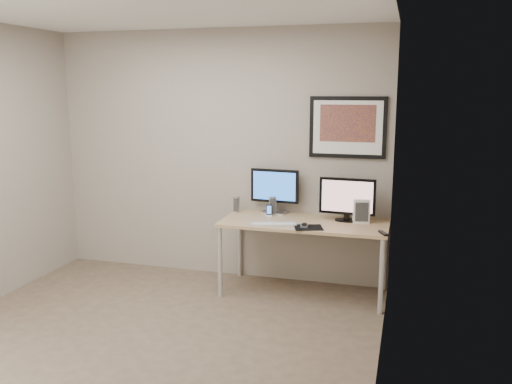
# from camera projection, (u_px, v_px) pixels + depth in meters

# --- Properties ---
(floor) EXTENTS (3.60, 3.60, 0.00)m
(floor) POSITION_uv_depth(u_px,v_px,m) (149.00, 340.00, 4.36)
(floor) COLOR brown
(floor) RESTS_ON ground
(room) EXTENTS (3.60, 3.60, 3.60)m
(room) POSITION_uv_depth(u_px,v_px,m) (167.00, 132.00, 4.48)
(room) COLOR white
(room) RESTS_ON ground
(desk) EXTENTS (1.60, 0.70, 0.73)m
(desk) POSITION_uv_depth(u_px,v_px,m) (304.00, 228.00, 5.24)
(desk) COLOR #8D6344
(desk) RESTS_ON floor
(framed_art) EXTENTS (0.75, 0.04, 0.60)m
(framed_art) POSITION_uv_depth(u_px,v_px,m) (348.00, 127.00, 5.28)
(framed_art) COLOR black
(framed_art) RESTS_ON room
(monitor_large) EXTENTS (0.50, 0.18, 0.46)m
(monitor_large) POSITION_uv_depth(u_px,v_px,m) (275.00, 189.00, 5.53)
(monitor_large) COLOR #BABABF
(monitor_large) RESTS_ON desk
(monitor_tv) EXTENTS (0.54, 0.14, 0.42)m
(monitor_tv) POSITION_uv_depth(u_px,v_px,m) (347.00, 198.00, 5.19)
(monitor_tv) COLOR black
(monitor_tv) RESTS_ON desk
(speaker_left) EXTENTS (0.08, 0.08, 0.16)m
(speaker_left) POSITION_uv_depth(u_px,v_px,m) (236.00, 204.00, 5.61)
(speaker_left) COLOR #BABABF
(speaker_left) RESTS_ON desk
(speaker_right) EXTENTS (0.10, 0.10, 0.19)m
(speaker_right) POSITION_uv_depth(u_px,v_px,m) (273.00, 205.00, 5.49)
(speaker_right) COLOR #BABABF
(speaker_right) RESTS_ON desk
(phone_dock) EXTENTS (0.07, 0.07, 0.12)m
(phone_dock) POSITION_uv_depth(u_px,v_px,m) (269.00, 210.00, 5.44)
(phone_dock) COLOR black
(phone_dock) RESTS_ON desk
(keyboard) EXTENTS (0.44, 0.23, 0.01)m
(keyboard) POSITION_uv_depth(u_px,v_px,m) (274.00, 224.00, 5.10)
(keyboard) COLOR silver
(keyboard) RESTS_ON desk
(mousepad) EXTENTS (0.32, 0.30, 0.00)m
(mousepad) POSITION_uv_depth(u_px,v_px,m) (308.00, 227.00, 5.00)
(mousepad) COLOR black
(mousepad) RESTS_ON desk
(mouse) EXTENTS (0.07, 0.11, 0.04)m
(mouse) POSITION_uv_depth(u_px,v_px,m) (304.00, 225.00, 5.01)
(mouse) COLOR black
(mouse) RESTS_ON mousepad
(remote) EXTENTS (0.10, 0.15, 0.02)m
(remote) POSITION_uv_depth(u_px,v_px,m) (383.00, 233.00, 4.78)
(remote) COLOR black
(remote) RESTS_ON desk
(fan_unit) EXTENTS (0.17, 0.14, 0.23)m
(fan_unit) POSITION_uv_depth(u_px,v_px,m) (361.00, 211.00, 5.17)
(fan_unit) COLOR silver
(fan_unit) RESTS_ON desk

